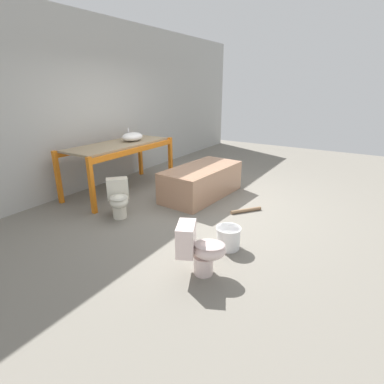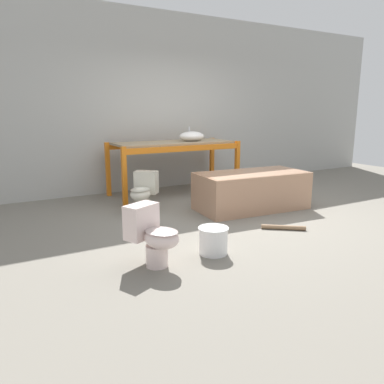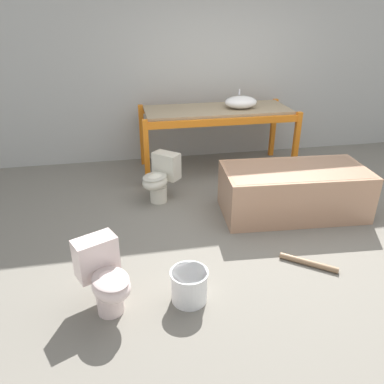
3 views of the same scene
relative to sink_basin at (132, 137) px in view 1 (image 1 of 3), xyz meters
The scene contains 9 objects.
ground_plane 1.87m from the sink_basin, 95.43° to the right, with size 12.00×12.00×0.00m, color slate.
warehouse_wall_rear 0.96m from the sink_basin, 101.42° to the left, with size 10.80×0.08×3.20m.
shelving_rack 0.39m from the sink_basin, behind, with size 2.18×0.92×0.93m.
sink_basin is the anchor object (origin of this frame).
bathtub_main 1.61m from the sink_basin, 81.13° to the right, with size 1.69×0.90×0.56m.
toilet_near 1.66m from the sink_basin, 147.32° to the right, with size 0.58×0.59×0.58m.
toilet_far 3.34m from the sink_basin, 125.75° to the right, with size 0.50×0.60×0.58m.
bucket_white 3.08m from the sink_basin, 114.90° to the right, with size 0.32×0.32×0.28m.
loose_pipe 2.63m from the sink_basin, 91.19° to the right, with size 0.46×0.38×0.06m.
Camera 1 is at (-4.18, -2.49, 1.96)m, focal length 28.00 mm.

